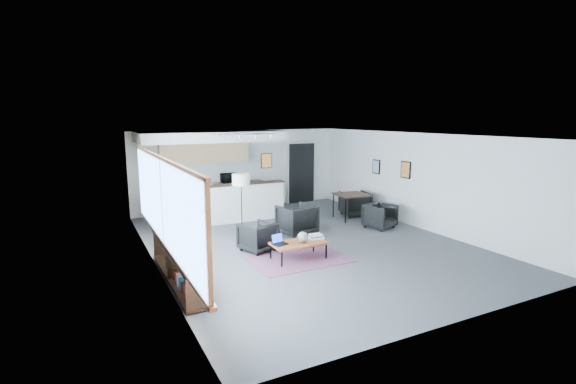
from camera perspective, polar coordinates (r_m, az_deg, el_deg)
name	(u,v)px	position (r m, az deg, el deg)	size (l,w,h in m)	color
room	(305,190)	(9.91, 2.37, 0.23)	(7.02, 9.02, 2.62)	#47474A
window	(163,205)	(7.88, -16.76, -1.67)	(0.10, 5.95, 1.66)	#8CBFFF
console	(177,265)	(8.07, -14.99, -9.64)	(0.35, 3.00, 0.80)	#331D12
kitchenette	(211,172)	(12.84, -10.49, 2.71)	(4.20, 1.96, 2.60)	white
doorway	(301,172)	(14.87, 1.79, 2.71)	(1.10, 0.12, 2.15)	black
track_light	(247,135)	(11.51, -5.58, 7.73)	(1.60, 0.07, 0.15)	silver
wall_art_lower	(406,170)	(12.23, 15.79, 2.94)	(0.03, 0.38, 0.48)	black
wall_art_upper	(376,167)	(13.21, 11.97, 3.41)	(0.03, 0.34, 0.44)	black
kilim_rug	(298,259)	(9.10, 1.43, -9.13)	(2.08, 1.42, 0.01)	#64344E
coffee_table	(298,244)	(8.99, 1.44, -7.06)	(1.16, 0.64, 0.38)	brown
laptop	(279,241)	(8.84, -1.28, -6.73)	(0.35, 0.31, 0.22)	black
ceramic_pot	(303,237)	(8.95, 2.03, -6.18)	(0.23, 0.23, 0.23)	gray
book_stack	(316,236)	(9.27, 3.84, -6.07)	(0.34, 0.28, 0.10)	silver
coaster	(306,245)	(8.76, 2.50, -7.31)	(0.12, 0.12, 0.01)	#E5590C
armchair_left	(258,235)	(9.56, -4.19, -5.95)	(0.70, 0.66, 0.72)	black
armchair_right	(297,218)	(10.83, 1.19, -3.59)	(0.84, 0.79, 0.87)	black
floor_lamp	(241,182)	(10.72, -6.43, 1.39)	(0.58, 0.58, 1.59)	black
dining_table	(352,196)	(12.54, 8.70, -0.58)	(1.00, 1.00, 0.76)	#331D12
dining_chair_near	(380,217)	(11.73, 12.47, -3.34)	(0.61, 0.57, 0.63)	black
dining_chair_far	(355,204)	(13.06, 9.13, -1.68)	(0.69, 0.64, 0.71)	black
microwave	(230,177)	(13.51, -7.95, 2.03)	(0.55, 0.30, 0.37)	black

